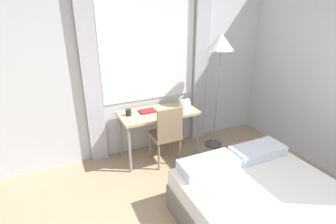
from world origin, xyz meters
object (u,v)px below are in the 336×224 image
object	(u,v)px
desk	(159,116)
mug	(129,112)
book	(147,111)
desk_chair	(167,132)
bed	(281,224)
standing_lamp	(220,50)
telephone	(185,104)

from	to	relation	value
desk	mug	distance (m)	0.46
desk	book	xyz separation A→B (m)	(-0.16, 0.06, 0.08)
desk_chair	bed	bearing A→B (deg)	-77.37
standing_lamp	mug	size ratio (longest dim) A/B	19.90
desk	telephone	bearing A→B (deg)	1.12
book	bed	bearing A→B (deg)	-74.68
desk	telephone	size ratio (longest dim) A/B	7.86
desk	desk_chair	xyz separation A→B (m)	(0.01, -0.26, -0.16)
book	mug	bearing A→B (deg)	-177.43
standing_lamp	mug	bearing A→B (deg)	174.68
desk_chair	bed	xyz separation A→B (m)	(0.41, -1.78, -0.26)
standing_lamp	book	size ratio (longest dim) A/B	7.67
mug	telephone	bearing A→B (deg)	-2.54
desk_chair	standing_lamp	distance (m)	1.45
desk_chair	book	bearing A→B (deg)	117.53
bed	book	xyz separation A→B (m)	(-0.58, 2.10, 0.50)
standing_lamp	telephone	xyz separation A→B (m)	(-0.52, 0.09, -0.80)
mug	bed	bearing A→B (deg)	-67.46
telephone	mug	world-z (taller)	telephone
standing_lamp	desk	bearing A→B (deg)	175.06
desk	bed	size ratio (longest dim) A/B	0.59
standing_lamp	telephone	bearing A→B (deg)	169.96
desk	telephone	distance (m)	0.46
telephone	book	size ratio (longest dim) A/B	0.62
book	desk_chair	bearing A→B (deg)	-62.24
bed	book	bearing A→B (deg)	105.32
desk	desk_chair	bearing A→B (deg)	-87.23
standing_lamp	telephone	size ratio (longest dim) A/B	12.37
desk_chair	telephone	distance (m)	0.58
desk_chair	mug	world-z (taller)	desk_chair
desk_chair	bed	world-z (taller)	desk_chair
desk_chair	mug	distance (m)	0.62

